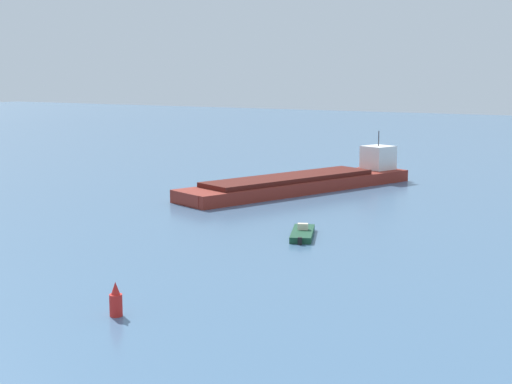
{
  "coord_description": "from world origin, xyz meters",
  "views": [
    {
      "loc": [
        41.5,
        -27.69,
        13.1
      ],
      "look_at": [
        5.28,
        36.79,
        1.2
      ],
      "focal_mm": 53.61,
      "sensor_mm": 36.0,
      "label": 1
    }
  ],
  "objects": [
    {
      "name": "cargo_barge",
      "position": [
        5.63,
        46.97,
        0.99
      ],
      "size": [
        15.87,
        30.0,
        5.9
      ],
      "color": "maroon",
      "rests_on": "ground"
    },
    {
      "name": "channel_buoy_red",
      "position": [
        15.63,
        3.01,
        0.81
      ],
      "size": [
        0.7,
        0.7,
        1.9
      ],
      "color": "red",
      "rests_on": "ground"
    },
    {
      "name": "small_motorboat",
      "position": [
        15.76,
        25.66,
        0.27
      ],
      "size": [
        3.53,
        5.59,
        0.99
      ],
      "color": "#19472D",
      "rests_on": "ground"
    }
  ]
}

